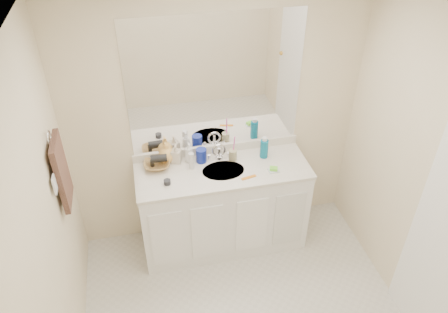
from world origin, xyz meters
The scene contains 27 objects.
ceiling centered at (0.00, 0.00, 2.40)m, with size 2.60×2.60×0.02m, color white.
wall_back centered at (0.00, 1.30, 1.20)m, with size 2.60×0.02×2.40m, color #F3E3BE.
wall_left centered at (-1.30, 0.00, 1.20)m, with size 0.02×2.60×2.40m, color #F3E3BE.
wall_right centered at (1.30, 0.00, 1.20)m, with size 0.02×2.60×2.40m, color #F3E3BE.
vanity_cabinet centered at (0.00, 1.02, 0.42)m, with size 1.50×0.55×0.85m, color white.
countertop centered at (0.00, 1.02, 0.86)m, with size 1.52×0.57×0.03m, color silver.
backsplash centered at (0.00, 1.29, 0.92)m, with size 1.52×0.03×0.08m, color white.
sink_basin centered at (0.00, 1.00, 0.87)m, with size 0.37×0.37×0.02m, color #B9B0A2.
faucet centered at (0.00, 1.18, 0.94)m, with size 0.02×0.02×0.11m, color silver.
mirror centered at (0.00, 1.29, 1.56)m, with size 1.48×0.01×1.20m, color white.
blue_mug centered at (-0.16, 1.18, 0.94)m, with size 0.09×0.09×0.13m, color navy.
tan_cup centered at (0.12, 1.15, 0.93)m, with size 0.07×0.07×0.10m, color tan.
toothbrush centered at (0.13, 1.15, 1.03)m, with size 0.01×0.01×0.20m, color #FB42BD.
mouthwash_bottle centered at (0.40, 1.13, 0.97)m, with size 0.07×0.07×0.17m, color #0B698A.
soap_dish centered at (0.42, 0.90, 0.89)m, with size 0.09×0.07×0.01m, color silver.
green_soap centered at (0.42, 0.90, 0.90)m, with size 0.07×0.05×0.02m, color #78E938.
orange_comb centered at (0.19, 0.86, 0.88)m, with size 0.13×0.03×0.01m, color orange.
dark_jar centered at (-0.49, 0.93, 0.90)m, with size 0.06×0.06×0.04m, color #232428.
extra_white_bottle centered at (-0.26, 1.10, 0.96)m, with size 0.05×0.05×0.15m, color silver.
soap_bottle_white centered at (-0.26, 1.20, 0.98)m, with size 0.07×0.07×0.19m, color white.
soap_bottle_cream centered at (-0.38, 1.22, 0.97)m, with size 0.08×0.08×0.18m, color beige.
soap_bottle_yellow centered at (-0.46, 1.25, 0.98)m, with size 0.15×0.15×0.19m, color #F8BE60.
wicker_basket centered at (-0.55, 1.18, 0.91)m, with size 0.23×0.23×0.06m, color olive.
hair_dryer centered at (-0.53, 1.18, 0.97)m, with size 0.07×0.07×0.14m, color black.
towel_ring centered at (-1.27, 0.77, 1.55)m, with size 0.11×0.11×0.01m, color silver.
hand_towel centered at (-1.25, 0.77, 1.25)m, with size 0.04×0.32×0.55m, color #35231C.
switch_plate centered at (-1.27, 0.57, 1.30)m, with size 0.01×0.09×0.13m, color white.
Camera 1 is at (-0.65, -1.92, 3.19)m, focal length 35.00 mm.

